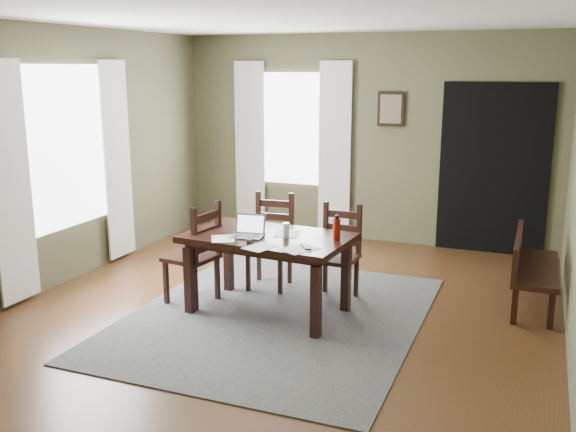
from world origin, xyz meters
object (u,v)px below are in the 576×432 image
at_px(chair_end, 196,255).
at_px(bench, 529,263).
at_px(chair_back_right, 337,254).
at_px(laptop, 249,231).
at_px(water_bottle, 337,229).
at_px(dining_table, 268,244).
at_px(chair_back_left, 271,242).

height_order(chair_end, bench, chair_end).
distance_m(chair_end, chair_back_right, 1.39).
height_order(laptop, water_bottle, water_bottle).
distance_m(dining_table, water_bottle, 0.68).
bearing_deg(water_bottle, chair_back_right, 106.14).
height_order(chair_back_right, bench, chair_back_right).
height_order(chair_back_left, chair_back_right, chair_back_left).
xyz_separation_m(dining_table, bench, (2.27, 1.10, -0.24)).
relative_size(chair_back_left, bench, 0.77).
bearing_deg(dining_table, chair_end, -172.49).
xyz_separation_m(laptop, water_bottle, (0.79, 0.16, 0.05)).
height_order(chair_end, chair_back_left, chair_end).
xyz_separation_m(bench, water_bottle, (-1.62, -1.04, 0.44)).
height_order(dining_table, chair_back_right, chair_back_right).
relative_size(chair_back_right, bench, 0.75).
distance_m(chair_end, chair_back_left, 0.88).
bearing_deg(chair_back_left, chair_end, -128.42).
relative_size(bench, water_bottle, 5.56).
height_order(chair_back_left, laptop, chair_back_left).
bearing_deg(chair_back_right, bench, 18.58).
xyz_separation_m(chair_back_right, bench, (1.78, 0.50, -0.04)).
distance_m(dining_table, chair_back_right, 0.80).
height_order(dining_table, chair_end, chair_end).
xyz_separation_m(dining_table, laptop, (-0.15, -0.10, 0.14)).
distance_m(dining_table, laptop, 0.23).
relative_size(laptop, water_bottle, 1.36).
relative_size(chair_back_right, laptop, 3.06).
relative_size(chair_end, water_bottle, 4.41).
height_order(chair_end, chair_back_right, chair_end).
bearing_deg(chair_end, laptop, 92.27).
distance_m(bench, laptop, 2.72).
relative_size(dining_table, chair_back_left, 1.60).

